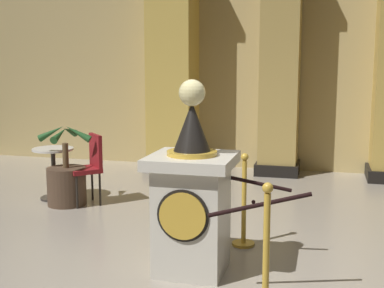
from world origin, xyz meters
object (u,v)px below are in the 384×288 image
at_px(potted_palm_left, 67,181).
at_px(cafe_table, 54,167).
at_px(stanchion_near, 266,275).
at_px(cafe_chair_red, 89,163).
at_px(stanchion_far, 244,214).
at_px(pedestal_clock, 192,199).

bearing_deg(potted_palm_left, cafe_table, 144.69).
xyz_separation_m(stanchion_near, cafe_chair_red, (-2.72, 2.69, 0.20)).
distance_m(stanchion_far, potted_palm_left, 2.77).
bearing_deg(potted_palm_left, stanchion_near, -40.50).
height_order(pedestal_clock, potted_palm_left, pedestal_clock).
relative_size(stanchion_far, cafe_chair_red, 1.03).
bearing_deg(stanchion_far, potted_palm_left, 159.50).
distance_m(pedestal_clock, stanchion_near, 1.16).
relative_size(pedestal_clock, stanchion_near, 1.66).
relative_size(pedestal_clock, cafe_table, 2.42).
relative_size(pedestal_clock, cafe_chair_red, 1.85).
relative_size(pedestal_clock, stanchion_far, 1.79).
height_order(pedestal_clock, stanchion_far, pedestal_clock).
height_order(stanchion_near, stanchion_far, stanchion_near).
relative_size(pedestal_clock, potted_palm_left, 1.57).
xyz_separation_m(potted_palm_left, cafe_table, (-0.32, 0.23, 0.14)).
distance_m(stanchion_near, cafe_chair_red, 3.83).
height_order(pedestal_clock, stanchion_near, pedestal_clock).
distance_m(pedestal_clock, stanchion_far, 0.93).
distance_m(potted_palm_left, cafe_chair_red, 0.40).
xyz_separation_m(stanchion_far, cafe_table, (-2.91, 1.19, 0.12)).
bearing_deg(stanchion_far, pedestal_clock, -114.48).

